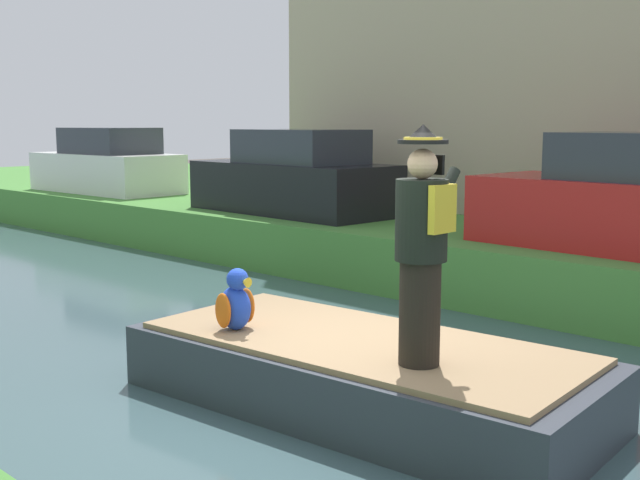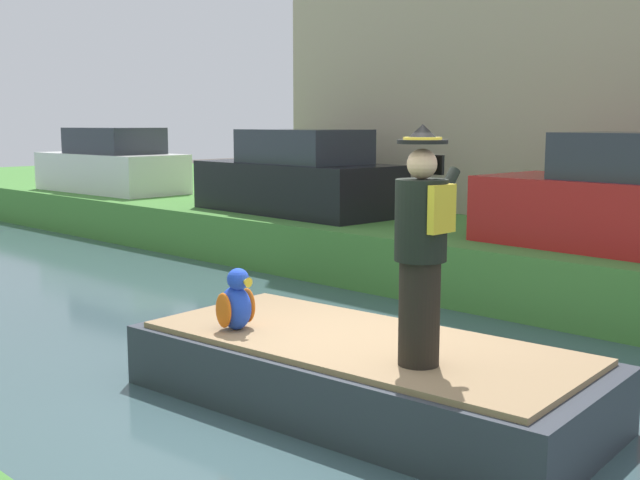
{
  "view_description": "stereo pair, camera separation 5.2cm",
  "coord_description": "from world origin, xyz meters",
  "px_view_note": "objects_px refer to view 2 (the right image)",
  "views": [
    {
      "loc": [
        -5.07,
        -4.42,
        2.58
      ],
      "look_at": [
        -0.39,
        0.05,
        1.61
      ],
      "focal_mm": 44.46,
      "sensor_mm": 36.0,
      "label": 1
    },
    {
      "loc": [
        -5.03,
        -4.45,
        2.58
      ],
      "look_at": [
        -0.39,
        0.05,
        1.61
      ],
      "focal_mm": 44.46,
      "sensor_mm": 36.0,
      "label": 2
    }
  ],
  "objects_px": {
    "parked_car_dark": "(298,178)",
    "parked_car_white": "(111,165)",
    "person_pirate": "(421,247)",
    "parrot_plush": "(236,303)",
    "parked_car_red": "(640,202)",
    "boat": "(361,373)"
  },
  "relations": [
    {
      "from": "person_pirate",
      "to": "parrot_plush",
      "type": "bearing_deg",
      "value": 103.52
    },
    {
      "from": "parked_car_red",
      "to": "parked_car_dark",
      "type": "distance_m",
      "value": 6.22
    },
    {
      "from": "person_pirate",
      "to": "parrot_plush",
      "type": "relative_size",
      "value": 3.25
    },
    {
      "from": "person_pirate",
      "to": "parked_car_white",
      "type": "relative_size",
      "value": 0.46
    },
    {
      "from": "boat",
      "to": "parked_car_dark",
      "type": "relative_size",
      "value": 1.06
    },
    {
      "from": "boat",
      "to": "parked_car_white",
      "type": "height_order",
      "value": "parked_car_white"
    },
    {
      "from": "person_pirate",
      "to": "parked_car_red",
      "type": "xyz_separation_m",
      "value": [
        5.19,
        0.46,
        -0.06
      ]
    },
    {
      "from": "parrot_plush",
      "to": "parked_car_red",
      "type": "height_order",
      "value": "parked_car_red"
    },
    {
      "from": "boat",
      "to": "parked_car_white",
      "type": "bearing_deg",
      "value": 67.82
    },
    {
      "from": "person_pirate",
      "to": "parked_car_white",
      "type": "xyz_separation_m",
      "value": [
        5.19,
        12.97,
        -0.06
      ]
    },
    {
      "from": "parked_car_dark",
      "to": "parked_car_white",
      "type": "height_order",
      "value": "same"
    },
    {
      "from": "person_pirate",
      "to": "parked_car_dark",
      "type": "relative_size",
      "value": 0.45
    },
    {
      "from": "parrot_plush",
      "to": "parked_car_white",
      "type": "bearing_deg",
      "value": 63.7
    },
    {
      "from": "boat",
      "to": "parked_car_dark",
      "type": "bearing_deg",
      "value": 49.84
    },
    {
      "from": "parrot_plush",
      "to": "parked_car_dark",
      "type": "height_order",
      "value": "parked_car_dark"
    },
    {
      "from": "boat",
      "to": "parked_car_red",
      "type": "xyz_separation_m",
      "value": [
        4.96,
        -0.34,
        1.17
      ]
    },
    {
      "from": "boat",
      "to": "parked_car_red",
      "type": "bearing_deg",
      "value": -3.96
    },
    {
      "from": "boat",
      "to": "parked_car_white",
      "type": "relative_size",
      "value": 1.07
    },
    {
      "from": "parked_car_dark",
      "to": "parrot_plush",
      "type": "bearing_deg",
      "value": -138.61
    },
    {
      "from": "parrot_plush",
      "to": "parked_car_white",
      "type": "distance_m",
      "value": 12.44
    },
    {
      "from": "person_pirate",
      "to": "parrot_plush",
      "type": "height_order",
      "value": "person_pirate"
    },
    {
      "from": "parked_car_white",
      "to": "boat",
      "type": "bearing_deg",
      "value": -112.18
    }
  ]
}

